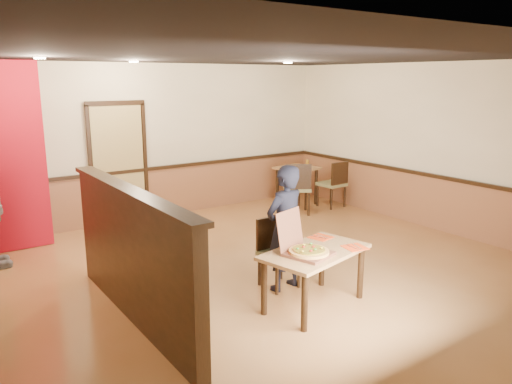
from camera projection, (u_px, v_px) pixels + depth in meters
floor at (273, 273)px, 6.66m from camera, size 7.00×7.00×0.00m
ceiling at (275, 56)px, 6.03m from camera, size 7.00×7.00×0.00m
wall_back at (159, 141)px, 9.14m from camera, size 7.00×0.00×7.00m
wall_right at (441, 148)px, 8.31m from camera, size 0.00×7.00×7.00m
wainscot_back at (162, 192)px, 9.33m from camera, size 7.00×0.04×0.90m
chair_rail_back at (161, 168)px, 9.21m from camera, size 7.00×0.06×0.06m
wainscot_right at (436, 203)px, 8.50m from camera, size 0.04×7.00×0.90m
chair_rail_right at (437, 176)px, 8.38m from camera, size 0.06×7.00×0.06m
back_door at (119, 165)px, 8.74m from camera, size 0.90×0.06×2.10m
booth_partition at (132, 254)px, 5.22m from camera, size 0.20×3.10×1.44m
spot_a at (40, 58)px, 6.19m from camera, size 0.14×0.14×0.02m
spot_b at (134, 62)px, 7.59m from camera, size 0.14×0.14×0.02m
spot_c at (288, 62)px, 8.02m from camera, size 0.14×0.14×0.02m
main_table at (315, 259)px, 5.57m from camera, size 1.37×0.96×0.67m
diner_chair at (276, 249)px, 6.17m from camera, size 0.43×0.43×0.85m
side_chair_left at (297, 186)px, 9.40m from camera, size 0.68×0.68×0.99m
side_chair_right at (334, 182)px, 9.93m from camera, size 0.48×0.48×0.93m
side_table at (297, 176)px, 10.15m from camera, size 0.84×0.84×0.77m
diner at (285, 228)px, 6.00m from camera, size 0.61×0.45×1.54m
pizza_box at (305, 249)px, 5.40m from camera, size 0.56×0.61×0.46m
pizza at (309, 251)px, 5.37m from camera, size 0.45×0.45×0.03m
napkin_near at (355, 247)px, 5.63m from camera, size 0.28×0.28×0.01m
napkin_far at (321, 237)px, 5.99m from camera, size 0.28×0.28×0.01m
condiment at (307, 164)px, 10.06m from camera, size 0.06×0.06×0.16m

